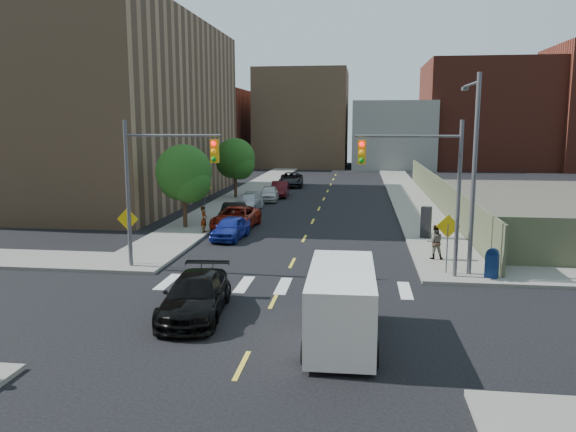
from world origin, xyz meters
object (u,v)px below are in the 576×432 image
(parked_car_grey, at_px, (291,180))
(black_sedan, at_px, (196,296))
(parked_car_red, at_px, (236,218))
(parked_car_silver, at_px, (248,202))
(cargo_van, at_px, (341,302))
(parked_car_black, at_px, (233,213))
(parked_car_maroon, at_px, (280,189))
(pedestrian_west, at_px, (204,219))
(payphone, at_px, (426,222))
(mailbox, at_px, (492,263))
(parked_car_white, at_px, (269,193))
(pedestrian_east, at_px, (435,242))
(parked_car_blue, at_px, (231,228))

(parked_car_grey, bearing_deg, black_sedan, -92.29)
(parked_car_grey, bearing_deg, parked_car_red, -95.86)
(parked_car_silver, xyz_separation_m, cargo_van, (8.24, -26.12, 0.60))
(parked_car_black, bearing_deg, cargo_van, -70.79)
(parked_car_maroon, height_order, pedestrian_west, pedestrian_west)
(parked_car_black, height_order, pedestrian_west, pedestrian_west)
(parked_car_maroon, height_order, payphone, payphone)
(mailbox, bearing_deg, payphone, 126.89)
(parked_car_white, height_order, parked_car_maroon, parked_car_maroon)
(parked_car_white, bearing_deg, pedestrian_west, -99.68)
(parked_car_red, height_order, mailbox, mailbox)
(pedestrian_east, bearing_deg, parked_car_grey, -73.37)
(parked_car_white, bearing_deg, parked_car_red, -93.98)
(parked_car_black, xyz_separation_m, pedestrian_east, (12.52, -9.73, 0.34))
(parked_car_red, bearing_deg, pedestrian_west, -122.85)
(pedestrian_east, bearing_deg, parked_car_black, -40.31)
(parked_car_black, relative_size, cargo_van, 0.77)
(parked_car_blue, xyz_separation_m, parked_car_silver, (-1.15, 11.10, -0.02))
(parked_car_red, bearing_deg, parked_car_blue, -80.05)
(parked_car_silver, distance_m, parked_car_maroon, 8.73)
(parked_car_grey, xyz_separation_m, black_sedan, (1.68, -41.70, -0.02))
(parked_car_silver, height_order, parked_car_maroon, parked_car_maroon)
(parked_car_blue, relative_size, parked_car_maroon, 0.92)
(parked_car_maroon, relative_size, black_sedan, 0.85)
(parked_car_maroon, height_order, pedestrian_east, pedestrian_east)
(parked_car_white, distance_m, black_sedan, 30.06)
(parked_car_white, relative_size, black_sedan, 0.79)
(parked_car_blue, relative_size, pedestrian_east, 2.32)
(parked_car_maroon, height_order, cargo_van, cargo_van)
(parked_car_silver, distance_m, black_sedan, 24.67)
(parked_car_silver, bearing_deg, black_sedan, -79.79)
(parked_car_red, relative_size, cargo_van, 0.99)
(parked_car_maroon, xyz_separation_m, mailbox, (13.27, -27.05, 0.07))
(parked_car_maroon, bearing_deg, parked_car_silver, -101.95)
(payphone, relative_size, pedestrian_west, 1.14)
(parked_car_blue, bearing_deg, parked_car_silver, 101.37)
(parked_car_grey, bearing_deg, cargo_van, -85.49)
(parked_car_grey, height_order, black_sedan, parked_car_grey)
(payphone, distance_m, pedestrian_west, 13.47)
(parked_car_silver, height_order, pedestrian_west, pedestrian_west)
(black_sedan, bearing_deg, pedestrian_east, 39.35)
(parked_car_black, height_order, parked_car_maroon, parked_car_maroon)
(parked_car_blue, xyz_separation_m, parked_car_white, (-0.38, 16.59, 0.01))
(parked_car_white, bearing_deg, parked_car_grey, 83.52)
(parked_car_grey, bearing_deg, parked_car_blue, -94.89)
(parked_car_white, relative_size, payphone, 2.17)
(parked_car_black, bearing_deg, parked_car_red, -74.76)
(parked_car_black, xyz_separation_m, parked_car_grey, (1.30, 22.70, 0.10))
(parked_car_black, relative_size, payphone, 2.18)
(parked_car_black, xyz_separation_m, parked_car_maroon, (1.30, 14.12, 0.05))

